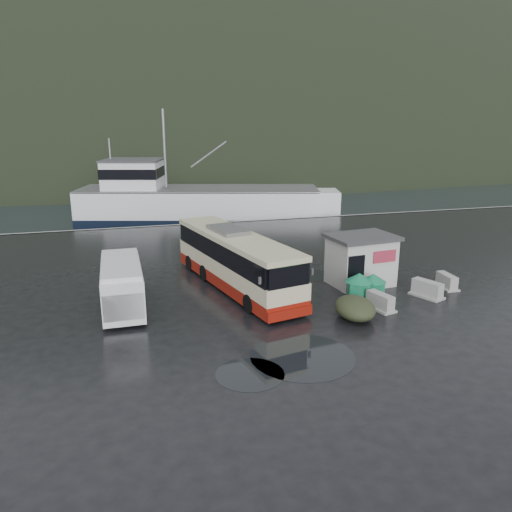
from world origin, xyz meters
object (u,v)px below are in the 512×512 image
object	(u,v)px
white_van	(124,308)
ticket_kiosk	(359,284)
jersey_barrier_a	(380,309)
jersey_barrier_c	(446,288)
waste_bin_right	(358,300)
fishing_trawler	(199,209)
jersey_barrier_b	(426,297)
waste_bin_left	(372,298)
dome_tent	(354,318)
coach_bus	(236,287)

from	to	relation	value
white_van	ticket_kiosk	size ratio (longest dim) A/B	1.59
jersey_barrier_a	jersey_barrier_c	xyz separation A→B (m)	(5.21, 1.91, 0.00)
waste_bin_right	jersey_barrier_c	world-z (taller)	waste_bin_right
waste_bin_right	fishing_trawler	size ratio (longest dim) A/B	0.05
jersey_barrier_b	jersey_barrier_a	bearing A→B (deg)	-164.21
waste_bin_left	jersey_barrier_c	size ratio (longest dim) A/B	0.86
waste_bin_left	dome_tent	bearing A→B (deg)	-133.70
waste_bin_left	dome_tent	distance (m)	3.04
waste_bin_left	coach_bus	bearing A→B (deg)	150.32
waste_bin_right	ticket_kiosk	world-z (taller)	ticket_kiosk
white_van	jersey_barrier_b	xyz separation A→B (m)	(15.59, -2.62, 0.00)
fishing_trawler	dome_tent	bearing A→B (deg)	-70.30
waste_bin_right	waste_bin_left	bearing A→B (deg)	2.19
jersey_barrier_a	fishing_trawler	world-z (taller)	fishing_trawler
jersey_barrier_a	fishing_trawler	size ratio (longest dim) A/B	0.06
jersey_barrier_c	fishing_trawler	size ratio (longest dim) A/B	0.05
jersey_barrier_a	jersey_barrier_b	distance (m)	3.43
jersey_barrier_a	jersey_barrier_b	bearing A→B (deg)	15.79
coach_bus	waste_bin_left	size ratio (longest dim) A/B	8.53
white_van	fishing_trawler	world-z (taller)	fishing_trawler
waste_bin_left	waste_bin_right	distance (m)	0.83
waste_bin_left	jersey_barrier_b	distance (m)	2.98
dome_tent	jersey_barrier_a	size ratio (longest dim) A/B	1.57
waste_bin_left	dome_tent	size ratio (longest dim) A/B	0.53
jersey_barrier_b	dome_tent	bearing A→B (deg)	-161.93
waste_bin_right	ticket_kiosk	size ratio (longest dim) A/B	0.40
white_van	jersey_barrier_a	size ratio (longest dim) A/B	3.54
white_van	waste_bin_left	distance (m)	12.84
white_van	jersey_barrier_b	world-z (taller)	white_van
coach_bus	jersey_barrier_b	world-z (taller)	coach_bus
jersey_barrier_a	jersey_barrier_b	xyz separation A→B (m)	(3.30, 0.93, 0.00)
ticket_kiosk	jersey_barrier_a	distance (m)	3.92
ticket_kiosk	jersey_barrier_c	bearing A→B (deg)	-29.87
jersey_barrier_b	jersey_barrier_c	bearing A→B (deg)	27.19
coach_bus	jersey_barrier_c	size ratio (longest dim) A/B	7.32
coach_bus	dome_tent	distance (m)	7.36
coach_bus	white_van	world-z (taller)	coach_bus
ticket_kiosk	fishing_trawler	distance (m)	27.34
waste_bin_right	dome_tent	size ratio (longest dim) A/B	0.57
ticket_kiosk	jersey_barrier_b	bearing A→B (deg)	-55.79
jersey_barrier_b	white_van	bearing A→B (deg)	170.47
coach_bus	waste_bin_right	bearing A→B (deg)	-46.04
ticket_kiosk	jersey_barrier_b	distance (m)	3.80
dome_tent	coach_bus	bearing A→B (deg)	126.75
ticket_kiosk	waste_bin_left	bearing A→B (deg)	-107.30
waste_bin_right	ticket_kiosk	xyz separation A→B (m)	(1.29, 2.37, 0.00)
white_van	waste_bin_right	world-z (taller)	white_van
dome_tent	jersey_barrier_b	world-z (taller)	dome_tent
white_van	jersey_barrier_a	distance (m)	12.80
waste_bin_right	ticket_kiosk	distance (m)	2.70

